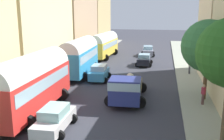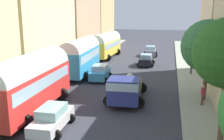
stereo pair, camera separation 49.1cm
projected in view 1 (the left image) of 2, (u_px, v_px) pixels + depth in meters
name	position (u px, v px, depth m)	size (l,w,h in m)	color
ground_plane	(124.00, 72.00, 30.91)	(154.00, 154.00, 0.00)	#34343D
sidewalk_left	(67.00, 69.00, 32.31)	(2.50, 70.00, 0.14)	#98988E
sidewalk_right	(187.00, 75.00, 29.48)	(2.50, 70.00, 0.14)	#989E8A
building_left_2	(37.00, 21.00, 30.76)	(4.44, 13.67, 12.04)	beige
building_left_3	(72.00, 22.00, 44.62)	(6.25, 13.28, 10.70)	tan
building_left_4	(92.00, 16.00, 56.98)	(5.77, 12.09, 12.49)	tan
parked_bus_1	(31.00, 81.00, 18.12)	(3.50, 9.25, 4.23)	red
parked_bus_2	(79.00, 55.00, 29.10)	(3.51, 8.67, 4.19)	teal
parked_bus_3	(104.00, 44.00, 40.60)	(3.46, 9.76, 3.88)	yellow
cargo_truck_0	(126.00, 88.00, 20.46)	(3.39, 6.72, 2.30)	navy
car_0	(144.00, 60.00, 34.77)	(2.23, 3.71, 1.55)	black
car_1	(148.00, 51.00, 42.47)	(2.43, 4.33, 1.63)	slate
car_2	(55.00, 119.00, 15.67)	(2.19, 3.93, 1.51)	silver
car_3	(99.00, 73.00, 27.26)	(2.33, 3.77, 1.65)	#3693C8
pedestrian_0	(190.00, 66.00, 29.50)	(0.45, 0.45, 1.77)	#3F4347
pedestrian_1	(203.00, 94.00, 19.66)	(0.36, 0.36, 1.73)	brown
roadside_tree_2	(208.00, 46.00, 20.13)	(4.15, 4.15, 6.57)	brown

